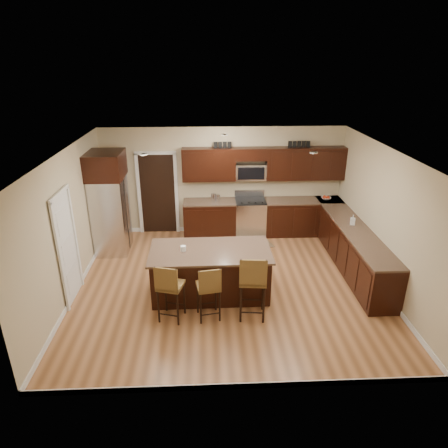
{
  "coord_description": "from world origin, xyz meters",
  "views": [
    {
      "loc": [
        -0.42,
        -6.94,
        4.27
      ],
      "look_at": [
        -0.08,
        0.4,
        1.16
      ],
      "focal_mm": 32.0,
      "sensor_mm": 36.0,
      "label": 1
    }
  ],
  "objects_px": {
    "stool_left": "(169,286)",
    "stool_mid": "(209,287)",
    "island": "(211,273)",
    "stool_right": "(253,280)",
    "refrigerator": "(110,202)",
    "range": "(250,217)"
  },
  "relations": [
    {
      "from": "range",
      "to": "stool_right",
      "type": "relative_size",
      "value": 0.91
    },
    {
      "from": "range",
      "to": "stool_right",
      "type": "bearing_deg",
      "value": -95.46
    },
    {
      "from": "stool_mid",
      "to": "refrigerator",
      "type": "xyz_separation_m",
      "value": [
        -2.21,
        2.8,
        0.56
      ]
    },
    {
      "from": "stool_left",
      "to": "stool_mid",
      "type": "distance_m",
      "value": 0.67
    },
    {
      "from": "stool_left",
      "to": "stool_right",
      "type": "height_order",
      "value": "stool_right"
    },
    {
      "from": "stool_left",
      "to": "refrigerator",
      "type": "relative_size",
      "value": 0.46
    },
    {
      "from": "stool_right",
      "to": "refrigerator",
      "type": "height_order",
      "value": "refrigerator"
    },
    {
      "from": "range",
      "to": "stool_mid",
      "type": "bearing_deg",
      "value": -106.96
    },
    {
      "from": "stool_left",
      "to": "stool_mid",
      "type": "bearing_deg",
      "value": 16.11
    },
    {
      "from": "island",
      "to": "refrigerator",
      "type": "distance_m",
      "value": 3.08
    },
    {
      "from": "island",
      "to": "stool_left",
      "type": "height_order",
      "value": "stool_left"
    },
    {
      "from": "range",
      "to": "stool_left",
      "type": "distance_m",
      "value": 3.98
    },
    {
      "from": "range",
      "to": "stool_left",
      "type": "height_order",
      "value": "range"
    },
    {
      "from": "stool_left",
      "to": "stool_mid",
      "type": "relative_size",
      "value": 1.06
    },
    {
      "from": "island",
      "to": "stool_right",
      "type": "relative_size",
      "value": 1.86
    },
    {
      "from": "stool_mid",
      "to": "stool_left",
      "type": "bearing_deg",
      "value": 169.89
    },
    {
      "from": "stool_left",
      "to": "stool_right",
      "type": "relative_size",
      "value": 0.89
    },
    {
      "from": "range",
      "to": "island",
      "type": "distance_m",
      "value": 2.92
    },
    {
      "from": "stool_left",
      "to": "island",
      "type": "bearing_deg",
      "value": 65.9
    },
    {
      "from": "island",
      "to": "range",
      "type": "bearing_deg",
      "value": 68.3
    },
    {
      "from": "stool_right",
      "to": "refrigerator",
      "type": "bearing_deg",
      "value": 142.17
    },
    {
      "from": "range",
      "to": "stool_left",
      "type": "xyz_separation_m",
      "value": [
        -1.76,
        -3.57,
        0.21
      ]
    }
  ]
}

